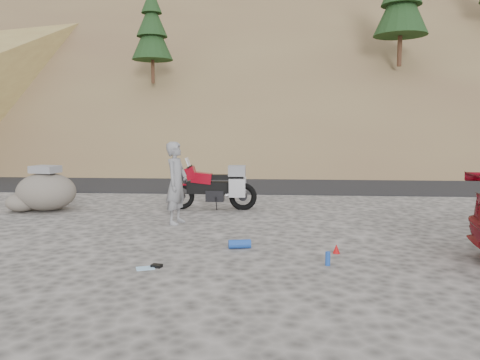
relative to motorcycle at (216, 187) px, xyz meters
name	(u,v)px	position (x,y,z in m)	size (l,w,h in m)	color
ground	(176,235)	(-0.45, -2.87, -0.58)	(140.00, 140.00, 0.00)	#44423F
road	(224,181)	(-0.45, 6.13, -0.58)	(120.00, 7.00, 0.05)	black
hillside	(255,39)	(-0.50, 38.00, 10.50)	(120.00, 73.00, 46.72)	brown
motorcycle	(216,187)	(0.00, 0.00, 0.00)	(2.27, 0.66, 1.35)	black
man	(177,223)	(-0.66, -1.78, -0.58)	(0.65, 0.43, 1.79)	gray
boulder	(46,191)	(-4.26, -0.45, -0.08)	(1.86, 1.75, 1.14)	#5D574F
small_rock	(22,202)	(-4.81, -0.65, -0.34)	(0.99, 0.95, 0.47)	#5D574F
gear_blue_mat	(240,244)	(0.86, -3.78, -0.50)	(0.15, 0.15, 0.39)	#1A44A1
gear_bottle	(328,259)	(2.28, -4.68, -0.47)	(0.08, 0.08, 0.21)	#1A44A1
gear_funnel	(336,249)	(2.51, -3.98, -0.50)	(0.12, 0.12, 0.15)	#B00B0D
gear_glove_a	(157,266)	(-0.31, -4.97, -0.55)	(0.16, 0.11, 0.04)	black
gear_blue_cloth	(145,268)	(-0.46, -5.04, -0.57)	(0.27, 0.20, 0.01)	#92C0E2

